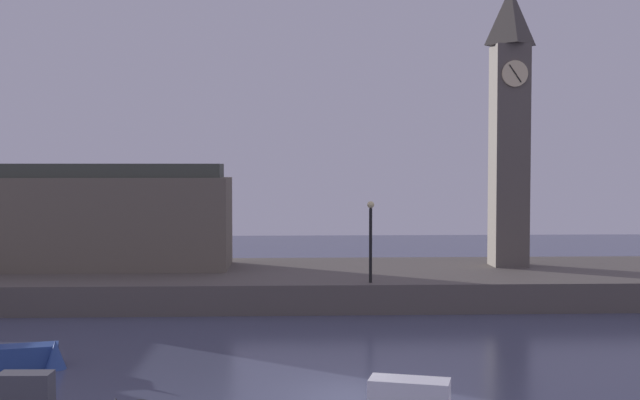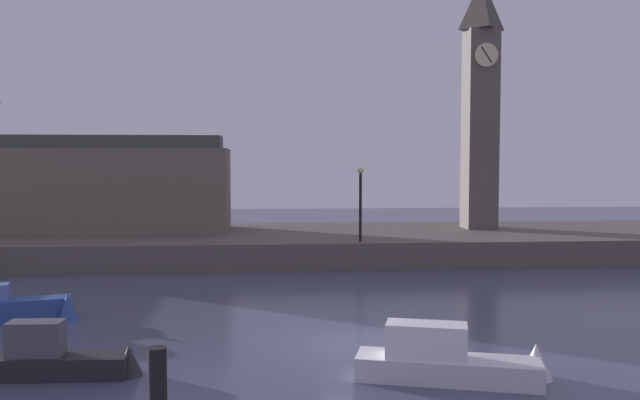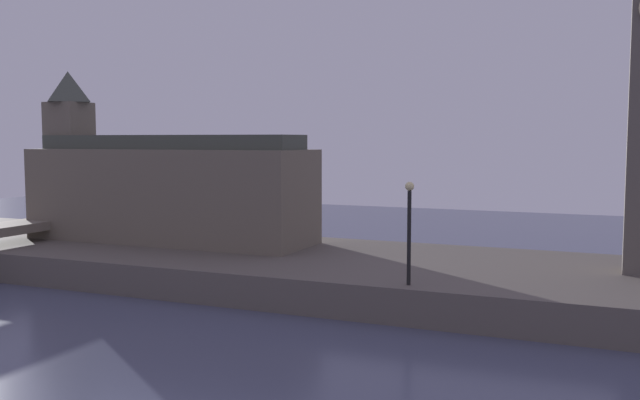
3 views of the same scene
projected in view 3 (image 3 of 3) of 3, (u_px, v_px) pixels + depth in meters
The scene contains 3 objects.
far_embankment at pixel (395, 276), 33.25m from camera, with size 70.00×12.00×1.50m, color #5B544C.
parliament_hall at pixel (160, 187), 39.74m from camera, with size 16.73×5.08×9.86m.
streetlamp at pixel (409, 221), 27.44m from camera, with size 0.36×0.36×4.12m.
Camera 3 is at (9.58, -11.58, 7.28)m, focal length 39.02 mm.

